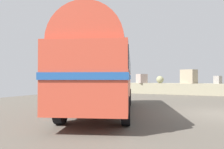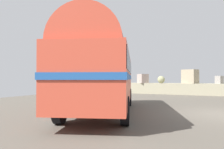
{
  "view_description": "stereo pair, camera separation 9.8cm",
  "coord_description": "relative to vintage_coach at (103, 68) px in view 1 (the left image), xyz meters",
  "views": [
    {
      "loc": [
        -0.23,
        -10.55,
        1.56
      ],
      "look_at": [
        -4.79,
        -1.07,
        1.76
      ],
      "focal_mm": 35.14,
      "sensor_mm": 36.0,
      "label": 1
    },
    {
      "loc": [
        -0.14,
        -10.51,
        1.56
      ],
      "look_at": [
        -4.79,
        -1.07,
        1.76
      ],
      "focal_mm": 35.14,
      "sensor_mm": 36.0,
      "label": 2
    }
  ],
  "objects": [
    {
      "name": "ground",
      "position": [
        4.89,
        1.79,
        -2.04
      ],
      "size": [
        32.0,
        26.0,
        0.02
      ],
      "color": "#5A5349"
    },
    {
      "name": "breakwater",
      "position": [
        4.81,
        13.6,
        -1.35
      ],
      "size": [
        31.36,
        2.24,
        2.43
      ],
      "color": "tan",
      "rests_on": "ground"
    },
    {
      "name": "vintage_coach",
      "position": [
        0.0,
        0.0,
        0.0
      ],
      "size": [
        5.26,
        8.88,
        3.7
      ],
      "rotation": [
        0.0,
        0.0,
        0.36
      ],
      "color": "black",
      "rests_on": "ground"
    }
  ]
}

